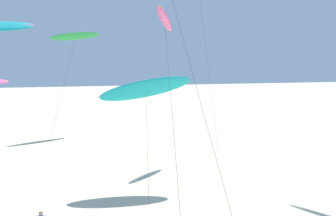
{
  "coord_description": "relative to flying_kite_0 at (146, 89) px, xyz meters",
  "views": [
    {
      "loc": [
        -3.56,
        2.43,
        8.58
      ],
      "look_at": [
        3.71,
        25.63,
        5.58
      ],
      "focal_mm": 36.75,
      "sensor_mm": 36.0,
      "label": 1
    }
  ],
  "objects": [
    {
      "name": "flying_kite_1",
      "position": [
        0.17,
        -4.21,
        4.38
      ],
      "size": [
        3.84,
        13.28,
        11.98
      ],
      "color": "#EA5193",
      "rests_on": "ground"
    },
    {
      "name": "flying_kite_0",
      "position": [
        0.0,
        0.0,
        0.0
      ],
      "size": [
        7.05,
        5.48,
        8.29
      ],
      "color": "#19B2B7",
      "rests_on": "ground"
    },
    {
      "name": "flying_kite_5",
      "position": [
        -3.82,
        22.59,
        5.49
      ],
      "size": [
        6.9,
        9.51,
        13.39
      ],
      "color": "green",
      "rests_on": "ground"
    }
  ]
}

